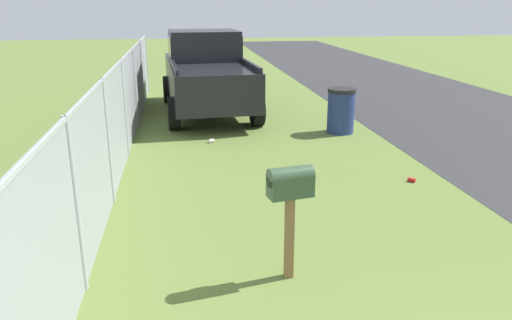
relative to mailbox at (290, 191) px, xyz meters
The scene contains 6 objects.
mailbox is the anchor object (origin of this frame).
pickup_truck 8.59m from the mailbox, ahead, with size 5.19×2.44×2.09m.
trash_bin 6.35m from the mailbox, 22.70° to the right, with size 0.63×0.63×1.00m.
fence_section 5.21m from the mailbox, 23.99° to the left, with size 14.14×0.07×1.82m.
litter_can_far_scatter 3.78m from the mailbox, 45.58° to the right, with size 0.07×0.07×0.12m, color red.
litter_cup_by_mailbox 5.53m from the mailbox, ahead, with size 0.08×0.08×0.10m, color white.
Camera 1 is at (-1.19, 2.06, 2.81)m, focal length 34.77 mm.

